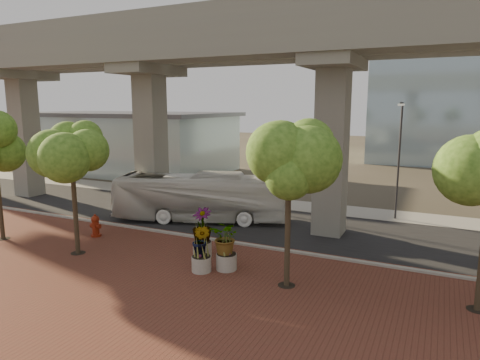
% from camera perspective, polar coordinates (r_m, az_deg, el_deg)
% --- Properties ---
extents(ground, '(160.00, 160.00, 0.00)m').
position_cam_1_polar(ground, '(24.93, -3.05, -6.62)').
color(ground, '#373328').
rests_on(ground, ground).
extents(brick_plaza, '(70.00, 13.00, 0.06)m').
position_cam_1_polar(brick_plaza, '(18.68, -15.07, -12.68)').
color(brick_plaza, brown).
rests_on(brick_plaza, ground).
extents(asphalt_road, '(90.00, 8.00, 0.04)m').
position_cam_1_polar(asphalt_road, '(26.63, -0.99, -5.47)').
color(asphalt_road, black).
rests_on(asphalt_road, ground).
extents(curb_strip, '(70.00, 0.25, 0.16)m').
position_cam_1_polar(curb_strip, '(23.24, -5.41, -7.69)').
color(curb_strip, gray).
rests_on(curb_strip, ground).
extents(far_sidewalk, '(90.00, 3.00, 0.06)m').
position_cam_1_polar(far_sidewalk, '(31.50, 3.45, -3.03)').
color(far_sidewalk, gray).
rests_on(far_sidewalk, ground).
extents(transit_viaduct, '(72.00, 5.60, 12.40)m').
position_cam_1_polar(transit_viaduct, '(25.66, -1.04, 10.37)').
color(transit_viaduct, gray).
rests_on(transit_viaduct, ground).
extents(station_pavilion, '(23.00, 13.00, 6.30)m').
position_cam_1_polar(station_pavilion, '(48.68, -14.99, 5.08)').
color(station_pavilion, '#ACC1C5').
rests_on(station_pavilion, ground).
extents(transit_bus, '(10.89, 5.81, 2.97)m').
position_cam_1_polar(transit_bus, '(26.43, -5.23, -2.36)').
color(transit_bus, silver).
rests_on(transit_bus, ground).
extents(fire_hydrant, '(0.61, 0.55, 1.23)m').
position_cam_1_polar(fire_hydrant, '(24.60, -18.70, -5.80)').
color(fire_hydrant, maroon).
rests_on(fire_hydrant, ground).
extents(planter_front, '(2.00, 2.00, 2.20)m').
position_cam_1_polar(planter_front, '(18.57, -1.83, -7.98)').
color(planter_front, '#A19F92').
rests_on(planter_front, ground).
extents(planter_right, '(2.17, 2.17, 2.31)m').
position_cam_1_polar(planter_right, '(20.25, -5.08, -6.29)').
color(planter_right, gray).
rests_on(planter_right, ground).
extents(planter_left, '(1.88, 1.88, 2.07)m').
position_cam_1_polar(planter_left, '(18.46, -5.21, -8.39)').
color(planter_left, gray).
rests_on(planter_left, ground).
extents(street_tree_near_west, '(3.68, 3.68, 6.58)m').
position_cam_1_polar(street_tree_near_west, '(21.33, -21.58, 3.43)').
color(street_tree_near_west, '#433626').
rests_on(street_tree_near_west, ground).
extents(street_tree_near_east, '(3.94, 3.94, 6.62)m').
position_cam_1_polar(street_tree_near_east, '(16.24, 6.54, 1.90)').
color(street_tree_near_east, '#433626').
rests_on(street_tree_near_east, ground).
extents(streetlamp_west, '(0.42, 1.24, 8.57)m').
position_cam_1_polar(streetlamp_west, '(34.47, -10.06, 6.33)').
color(streetlamp_west, '#2D2C31').
rests_on(streetlamp_west, ground).
extents(streetlamp_east, '(0.36, 1.05, 7.24)m').
position_cam_1_polar(streetlamp_east, '(27.94, 20.46, 3.44)').
color(streetlamp_east, '#2E2D32').
rests_on(streetlamp_east, ground).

